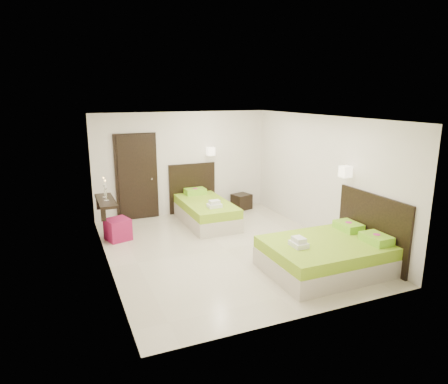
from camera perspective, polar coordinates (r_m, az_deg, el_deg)
name	(u,v)px	position (r m, az deg, el deg)	size (l,w,h in m)	color
floor	(225,249)	(8.09, 0.18, -8.12)	(5.50, 5.50, 0.00)	beige
bed_single	(205,210)	(9.65, -2.76, -2.53)	(1.24, 2.06, 1.70)	beige
bed_double	(329,253)	(7.32, 14.80, -8.48)	(2.06, 1.75, 1.70)	beige
nightstand	(241,202)	(10.78, 2.51, -1.37)	(0.45, 0.40, 0.40)	black
ottoman	(118,229)	(8.80, -14.93, -5.18)	(0.46, 0.46, 0.46)	maroon
door	(137,177)	(9.96, -12.36, 2.07)	(1.02, 0.15, 2.14)	black
console_shelf	(105,201)	(8.83, -16.58, -1.25)	(0.35, 1.20, 0.78)	black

